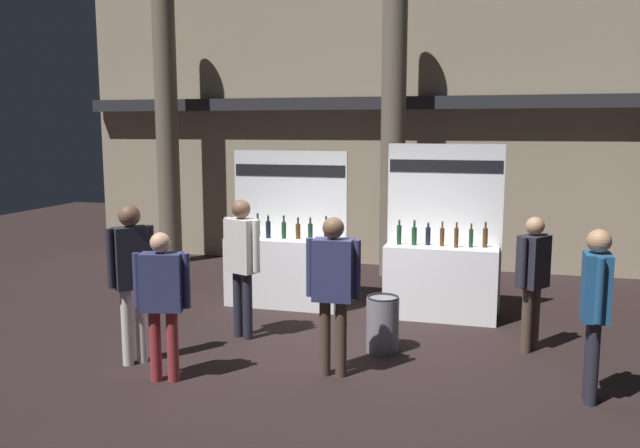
{
  "coord_description": "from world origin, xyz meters",
  "views": [
    {
      "loc": [
        1.82,
        -7.38,
        2.7
      ],
      "look_at": [
        -0.53,
        1.21,
        1.37
      ],
      "focal_mm": 36.33,
      "sensor_mm": 36.0,
      "label": 1
    }
  ],
  "objects_px": {
    "exhibitor_booth_1": "(441,274)",
    "visitor_0": "(242,255)",
    "trash_bin": "(383,324)",
    "visitor_4": "(333,280)",
    "visitor_2": "(595,300)",
    "visitor_3": "(533,272)",
    "visitor_6": "(132,270)",
    "visitor_5": "(162,293)",
    "exhibitor_booth_0": "(285,265)"
  },
  "relations": [
    {
      "from": "visitor_2",
      "to": "visitor_6",
      "type": "height_order",
      "value": "visitor_6"
    },
    {
      "from": "visitor_2",
      "to": "visitor_0",
      "type": "bearing_deg",
      "value": -102.31
    },
    {
      "from": "visitor_4",
      "to": "visitor_6",
      "type": "height_order",
      "value": "visitor_6"
    },
    {
      "from": "exhibitor_booth_1",
      "to": "visitor_2",
      "type": "xyz_separation_m",
      "value": [
        1.69,
        -2.58,
        0.41
      ]
    },
    {
      "from": "visitor_0",
      "to": "visitor_3",
      "type": "bearing_deg",
      "value": 29.07
    },
    {
      "from": "exhibitor_booth_1",
      "to": "visitor_5",
      "type": "height_order",
      "value": "exhibitor_booth_1"
    },
    {
      "from": "trash_bin",
      "to": "visitor_0",
      "type": "relative_size",
      "value": 0.38
    },
    {
      "from": "visitor_3",
      "to": "visitor_6",
      "type": "distance_m",
      "value": 4.72
    },
    {
      "from": "exhibitor_booth_0",
      "to": "visitor_4",
      "type": "relative_size",
      "value": 1.33
    },
    {
      "from": "exhibitor_booth_1",
      "to": "trash_bin",
      "type": "xyz_separation_m",
      "value": [
        -0.55,
        -1.67,
        -0.29
      ]
    },
    {
      "from": "visitor_0",
      "to": "visitor_5",
      "type": "relative_size",
      "value": 1.11
    },
    {
      "from": "visitor_3",
      "to": "visitor_6",
      "type": "height_order",
      "value": "visitor_6"
    },
    {
      "from": "visitor_3",
      "to": "visitor_4",
      "type": "distance_m",
      "value": 2.55
    },
    {
      "from": "exhibitor_booth_0",
      "to": "trash_bin",
      "type": "distance_m",
      "value": 2.5
    },
    {
      "from": "exhibitor_booth_1",
      "to": "trash_bin",
      "type": "relative_size",
      "value": 3.59
    },
    {
      "from": "visitor_2",
      "to": "visitor_4",
      "type": "height_order",
      "value": "visitor_4"
    },
    {
      "from": "visitor_2",
      "to": "trash_bin",
      "type": "bearing_deg",
      "value": -111.36
    },
    {
      "from": "visitor_4",
      "to": "visitor_6",
      "type": "xyz_separation_m",
      "value": [
        -2.3,
        -0.24,
        0.03
      ]
    },
    {
      "from": "visitor_3",
      "to": "visitor_6",
      "type": "bearing_deg",
      "value": 144.8
    },
    {
      "from": "exhibitor_booth_0",
      "to": "visitor_4",
      "type": "height_order",
      "value": "exhibitor_booth_0"
    },
    {
      "from": "trash_bin",
      "to": "visitor_2",
      "type": "relative_size",
      "value": 0.4
    },
    {
      "from": "exhibitor_booth_0",
      "to": "visitor_6",
      "type": "relative_size",
      "value": 1.27
    },
    {
      "from": "exhibitor_booth_1",
      "to": "visitor_0",
      "type": "height_order",
      "value": "exhibitor_booth_1"
    },
    {
      "from": "exhibitor_booth_0",
      "to": "trash_bin",
      "type": "height_order",
      "value": "exhibitor_booth_0"
    },
    {
      "from": "visitor_2",
      "to": "visitor_4",
      "type": "distance_m",
      "value": 2.63
    },
    {
      "from": "trash_bin",
      "to": "visitor_4",
      "type": "bearing_deg",
      "value": -113.08
    },
    {
      "from": "exhibitor_booth_0",
      "to": "visitor_2",
      "type": "distance_m",
      "value": 4.85
    },
    {
      "from": "exhibitor_booth_0",
      "to": "exhibitor_booth_1",
      "type": "height_order",
      "value": "exhibitor_booth_1"
    },
    {
      "from": "visitor_4",
      "to": "visitor_3",
      "type": "bearing_deg",
      "value": -149.07
    },
    {
      "from": "visitor_3",
      "to": "visitor_5",
      "type": "bearing_deg",
      "value": 152.35
    },
    {
      "from": "visitor_0",
      "to": "visitor_6",
      "type": "relative_size",
      "value": 0.98
    },
    {
      "from": "exhibitor_booth_0",
      "to": "visitor_3",
      "type": "height_order",
      "value": "exhibitor_booth_0"
    },
    {
      "from": "visitor_3",
      "to": "visitor_2",
      "type": "bearing_deg",
      "value": -125.85
    },
    {
      "from": "visitor_4",
      "to": "exhibitor_booth_1",
      "type": "bearing_deg",
      "value": -112.71
    },
    {
      "from": "exhibitor_booth_0",
      "to": "visitor_5",
      "type": "relative_size",
      "value": 1.45
    },
    {
      "from": "exhibitor_booth_0",
      "to": "visitor_0",
      "type": "xyz_separation_m",
      "value": [
        -0.02,
        -1.66,
        0.47
      ]
    },
    {
      "from": "trash_bin",
      "to": "visitor_3",
      "type": "xyz_separation_m",
      "value": [
        1.73,
        0.49,
        0.64
      ]
    },
    {
      "from": "visitor_5",
      "to": "exhibitor_booth_1",
      "type": "bearing_deg",
      "value": 37.58
    },
    {
      "from": "trash_bin",
      "to": "visitor_0",
      "type": "bearing_deg",
      "value": 178.79
    },
    {
      "from": "trash_bin",
      "to": "visitor_5",
      "type": "xyz_separation_m",
      "value": [
        -2.1,
        -1.55,
        0.63
      ]
    },
    {
      "from": "exhibitor_booth_0",
      "to": "trash_bin",
      "type": "bearing_deg",
      "value": -43.1
    },
    {
      "from": "exhibitor_booth_1",
      "to": "visitor_0",
      "type": "xyz_separation_m",
      "value": [
        -2.39,
        -1.63,
        0.46
      ]
    },
    {
      "from": "trash_bin",
      "to": "visitor_5",
      "type": "bearing_deg",
      "value": -143.63
    },
    {
      "from": "exhibitor_booth_1",
      "to": "visitor_6",
      "type": "xyz_separation_m",
      "value": [
        -3.24,
        -2.82,
        0.47
      ]
    },
    {
      "from": "exhibitor_booth_1",
      "to": "visitor_6",
      "type": "bearing_deg",
      "value": -138.94
    },
    {
      "from": "exhibitor_booth_0",
      "to": "visitor_5",
      "type": "xyz_separation_m",
      "value": [
        -0.28,
        -3.25,
        0.35
      ]
    },
    {
      "from": "visitor_2",
      "to": "visitor_6",
      "type": "bearing_deg",
      "value": -86.32
    },
    {
      "from": "visitor_0",
      "to": "visitor_3",
      "type": "relative_size",
      "value": 1.09
    },
    {
      "from": "exhibitor_booth_1",
      "to": "visitor_2",
      "type": "distance_m",
      "value": 3.11
    },
    {
      "from": "exhibitor_booth_0",
      "to": "visitor_4",
      "type": "xyz_separation_m",
      "value": [
        1.43,
        -2.62,
        0.45
      ]
    }
  ]
}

